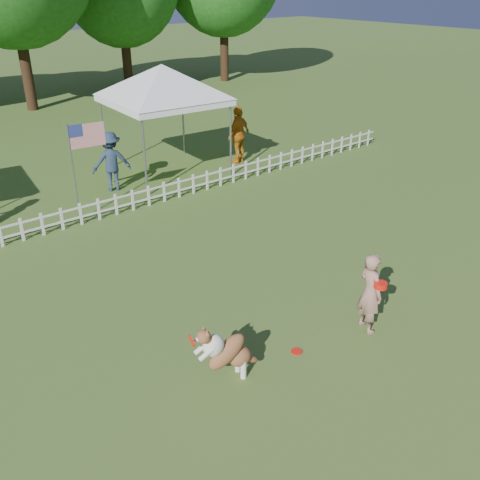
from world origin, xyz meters
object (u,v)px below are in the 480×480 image
(canopy_tent_right, at_px, (165,122))
(spectator_c, at_px, (239,135))
(spectator_b, at_px, (111,161))
(flag_pole, at_px, (74,174))
(handler, at_px, (370,293))
(dog, at_px, (228,351))
(frisbee_on_turf, at_px, (297,352))

(canopy_tent_right, bearing_deg, spectator_c, -10.62)
(canopy_tent_right, distance_m, spectator_b, 2.28)
(flag_pole, height_order, spectator_c, flag_pole)
(flag_pole, bearing_deg, handler, -69.10)
(dog, relative_size, spectator_b, 0.61)
(handler, xyz_separation_m, dog, (-2.79, 0.50, -0.22))
(handler, relative_size, frisbee_on_turf, 7.62)
(canopy_tent_right, xyz_separation_m, spectator_b, (-2.12, -0.33, -0.79))
(spectator_c, bearing_deg, flag_pole, -5.97)
(frisbee_on_turf, bearing_deg, spectator_b, 82.67)
(dog, distance_m, spectator_b, 9.18)
(handler, distance_m, canopy_tent_right, 9.88)
(dog, distance_m, frisbee_on_turf, 1.44)
(dog, relative_size, canopy_tent_right, 0.32)
(dog, distance_m, spectator_c, 11.10)
(handler, bearing_deg, canopy_tent_right, 4.75)
(frisbee_on_turf, distance_m, spectator_b, 9.16)
(flag_pole, bearing_deg, dog, -89.49)
(canopy_tent_right, distance_m, spectator_c, 2.65)
(spectator_b, bearing_deg, flag_pole, 56.61)
(handler, relative_size, dog, 1.41)
(handler, height_order, canopy_tent_right, canopy_tent_right)
(canopy_tent_right, relative_size, spectator_b, 1.89)
(handler, bearing_deg, flag_pole, 29.92)
(frisbee_on_turf, relative_size, flag_pole, 0.08)
(canopy_tent_right, relative_size, flag_pole, 1.30)
(spectator_c, bearing_deg, handler, 47.99)
(frisbee_on_turf, bearing_deg, canopy_tent_right, 70.72)
(flag_pole, height_order, spectator_b, flag_pole)
(flag_pole, distance_m, spectator_b, 2.32)
(frisbee_on_turf, distance_m, canopy_tent_right, 10.07)
(flag_pole, xyz_separation_m, spectator_b, (1.74, 1.48, -0.40))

